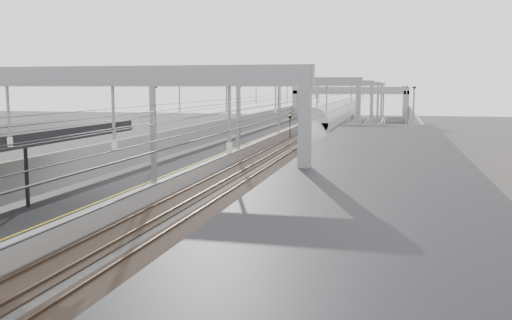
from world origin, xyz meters
The scene contains 13 objects.
platform_left centered at (-8.00, 45.00, 0.50)m, with size 4.00×120.00×1.00m, color black.
platform_right centered at (8.00, 45.00, 0.50)m, with size 4.00×120.00×1.00m, color black.
tracks centered at (0.00, 45.00, 0.05)m, with size 11.40×140.00×0.20m.
overhead_line centered at (0.00, 51.62, 6.14)m, with size 13.00×140.00×6.60m.
canopy_right centered at (8.03, 2.99, 5.09)m, with size 4.40×30.00×4.24m.
overbridge centered at (0.00, 100.00, 5.31)m, with size 22.00×2.20×6.90m.
wall_left centered at (-11.20, 45.00, 1.60)m, with size 0.30×120.00×3.20m, color gray.
wall_right centered at (11.20, 45.00, 1.60)m, with size 0.30×120.00×3.20m, color gray.
train centered at (1.50, 58.38, 2.04)m, with size 2.63×47.88×4.16m.
bench centered at (7.46, 9.91, 1.52)m, with size 0.53×1.69×0.86m.
signal_green centered at (-5.20, 64.28, 2.42)m, with size 0.32×0.32×3.48m.
signal_red_near centered at (3.20, 72.01, 2.42)m, with size 0.32×0.32×3.48m.
signal_red_far centered at (5.40, 69.47, 2.42)m, with size 0.32×0.32×3.48m.
Camera 1 is at (8.28, -10.95, 7.12)m, focal length 40.00 mm.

